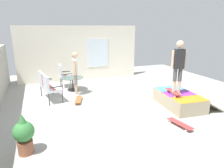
# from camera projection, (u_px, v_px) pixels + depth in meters

# --- Properties ---
(ground_plane) EXTENTS (12.00, 12.00, 0.10)m
(ground_plane) POSITION_uv_depth(u_px,v_px,m) (117.00, 104.00, 7.24)
(ground_plane) COLOR #A8A8A3
(house_facade) EXTENTS (0.23, 6.00, 2.70)m
(house_facade) POSITION_uv_depth(u_px,v_px,m) (80.00, 53.00, 10.12)
(house_facade) COLOR silver
(house_facade) RESTS_ON ground_plane
(skate_ramp) EXTENTS (1.88, 1.80, 0.47)m
(skate_ramp) POSITION_uv_depth(u_px,v_px,m) (179.00, 100.00, 6.88)
(skate_ramp) COLOR tan
(skate_ramp) RESTS_ON ground_plane
(patio_bench) EXTENTS (1.33, 0.78, 1.02)m
(patio_bench) POSITION_uv_depth(u_px,v_px,m) (47.00, 84.00, 7.36)
(patio_bench) COLOR #38383D
(patio_bench) RESTS_ON ground_plane
(patio_chair_near_house) EXTENTS (0.63, 0.56, 1.02)m
(patio_chair_near_house) POSITION_uv_depth(u_px,v_px,m) (63.00, 74.00, 9.01)
(patio_chair_near_house) COLOR #38383D
(patio_chair_near_house) RESTS_ON ground_plane
(patio_table) EXTENTS (0.90, 0.90, 0.57)m
(patio_table) POSITION_uv_depth(u_px,v_px,m) (73.00, 81.00, 8.59)
(patio_table) COLOR #38383D
(patio_table) RESTS_ON ground_plane
(person_watching) EXTENTS (0.47, 0.30, 1.72)m
(person_watching) POSITION_uv_depth(u_px,v_px,m) (75.00, 70.00, 7.81)
(person_watching) COLOR silver
(person_watching) RESTS_ON ground_plane
(person_skater) EXTENTS (0.30, 0.47, 1.76)m
(person_skater) POSITION_uv_depth(u_px,v_px,m) (179.00, 64.00, 6.39)
(person_skater) COLOR silver
(person_skater) RESTS_ON skate_ramp
(skateboard_by_bench) EXTENTS (0.82, 0.43, 0.10)m
(skateboard_by_bench) POSITION_uv_depth(u_px,v_px,m) (78.00, 100.00, 7.32)
(skateboard_by_bench) COLOR brown
(skateboard_by_bench) RESTS_ON ground_plane
(skateboard_spare) EXTENTS (0.82, 0.32, 0.10)m
(skateboard_spare) POSITION_uv_depth(u_px,v_px,m) (180.00, 124.00, 5.50)
(skateboard_spare) COLOR #B23838
(skateboard_spare) RESTS_ON ground_plane
(skateboard_on_ramp) EXTENTS (0.82, 0.32, 0.10)m
(skateboard_on_ramp) POSITION_uv_depth(u_px,v_px,m) (173.00, 92.00, 6.69)
(skateboard_on_ramp) COLOR #B23838
(skateboard_on_ramp) RESTS_ON skate_ramp
(potted_plant) EXTENTS (0.44, 0.44, 0.92)m
(potted_plant) POSITION_uv_depth(u_px,v_px,m) (24.00, 134.00, 4.23)
(potted_plant) COLOR brown
(potted_plant) RESTS_ON ground_plane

